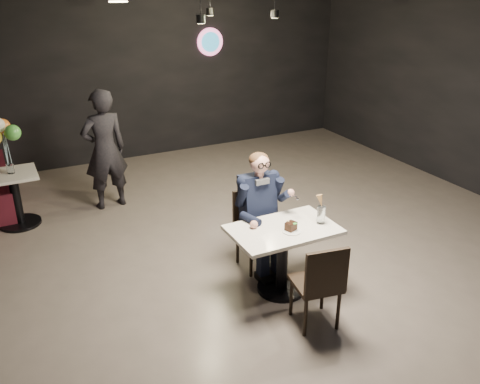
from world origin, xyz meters
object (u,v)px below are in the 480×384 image
side_table (16,198)px  balloon_vase (10,168)px  seated_man (258,210)px  passerby (105,150)px  chair_near (316,282)px  sundae_glass (321,215)px  main_table (282,260)px  chair_far (257,231)px

side_table → balloon_vase: size_ratio=5.55×
seated_man → balloon_vase: bearing=134.8°
seated_man → passerby: (-1.13, 2.45, 0.15)m
chair_near → side_table: (-2.38, 3.56, -0.07)m
balloon_vase → sundae_glass: bearing=-47.3°
side_table → passerby: size_ratio=0.45×
sundae_glass → passerby: (-1.54, 3.08, 0.02)m
sundae_glass → side_table: sundae_glass is taller
main_table → passerby: size_ratio=0.63×
chair_near → side_table: 4.28m
main_table → seated_man: size_ratio=0.76×
chair_near → passerby: size_ratio=0.53×
main_table → seated_man: seated_man is taller
chair_near → sundae_glass: 0.78m
seated_man → passerby: 2.71m
chair_near → seated_man: size_ratio=0.64×
sundae_glass → balloon_vase: sundae_glass is taller
chair_near → main_table: bearing=99.4°
balloon_vase → main_table: bearing=-51.0°
balloon_vase → passerby: passerby is taller
chair_far → chair_near: 1.17m
chair_far → side_table: (-2.38, 2.40, -0.07)m
chair_near → passerby: (-1.13, 3.62, 0.41)m
chair_far → balloon_vase: size_ratio=6.57×
seated_man → passerby: size_ratio=0.83×
passerby → side_table: bearing=-4.1°
seated_man → chair_far: bearing=90.0°
main_table → balloon_vase: 3.81m
main_table → sundae_glass: bearing=-10.5°
main_table → side_table: bearing=129.0°
main_table → chair_near: 0.62m
side_table → passerby: (1.25, 0.06, 0.48)m
chair_far → balloon_vase: (-2.38, 2.40, 0.36)m
seated_man → chair_near: bearing=-90.0°
main_table → side_table: 3.79m
main_table → sundae_glass: (0.41, -0.08, 0.47)m
main_table → side_table: (-2.38, 2.95, 0.01)m
main_table → passerby: 3.25m
main_table → passerby: passerby is taller
seated_man → main_table: bearing=-90.0°
side_table → balloon_vase: balloon_vase is taller
chair_near → seated_man: seated_man is taller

